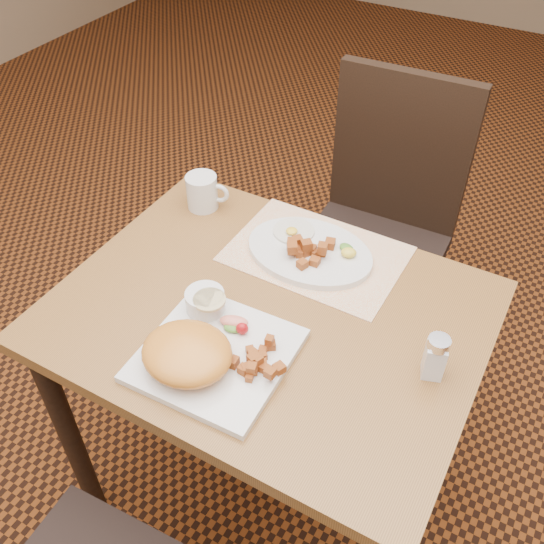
% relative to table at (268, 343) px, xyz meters
% --- Properties ---
extents(ground, '(8.00, 8.00, 0.00)m').
position_rel_table_xyz_m(ground, '(0.00, 0.00, -0.64)').
color(ground, black).
rests_on(ground, ground).
extents(table, '(0.90, 0.70, 0.75)m').
position_rel_table_xyz_m(table, '(0.00, 0.00, 0.00)').
color(table, brown).
rests_on(table, ground).
extents(chair_far, '(0.43, 0.44, 0.97)m').
position_rel_table_xyz_m(chair_far, '(0.01, 0.69, -0.10)').
color(chair_far, black).
rests_on(chair_far, ground).
extents(placemat, '(0.40, 0.28, 0.00)m').
position_rel_table_xyz_m(placemat, '(0.01, 0.21, 0.11)').
color(placemat, white).
rests_on(placemat, table).
extents(plate_square, '(0.29, 0.29, 0.02)m').
position_rel_table_xyz_m(plate_square, '(-0.02, -0.17, 0.12)').
color(plate_square, silver).
rests_on(plate_square, table).
extents(plate_oval, '(0.31, 0.23, 0.02)m').
position_rel_table_xyz_m(plate_oval, '(-0.00, 0.20, 0.12)').
color(plate_oval, silver).
rests_on(plate_oval, placemat).
extents(hollandaise_mound, '(0.19, 0.16, 0.07)m').
position_rel_table_xyz_m(hollandaise_mound, '(-0.06, -0.22, 0.16)').
color(hollandaise_mound, orange).
rests_on(hollandaise_mound, plate_square).
extents(ramekin, '(0.09, 0.08, 0.05)m').
position_rel_table_xyz_m(ramekin, '(-0.11, -0.08, 0.15)').
color(ramekin, silver).
rests_on(ramekin, plate_square).
extents(garnish_sq, '(0.08, 0.06, 0.03)m').
position_rel_table_xyz_m(garnish_sq, '(-0.02, -0.09, 0.14)').
color(garnish_sq, '#387223').
rests_on(garnish_sq, plate_square).
extents(fried_egg, '(0.10, 0.10, 0.02)m').
position_rel_table_xyz_m(fried_egg, '(-0.06, 0.24, 0.13)').
color(fried_egg, white).
rests_on(fried_egg, plate_oval).
extents(garnish_ov, '(0.06, 0.06, 0.02)m').
position_rel_table_xyz_m(garnish_ov, '(0.08, 0.23, 0.14)').
color(garnish_ov, '#387223').
rests_on(garnish_ov, plate_oval).
extents(salt_shaker, '(0.05, 0.05, 0.10)m').
position_rel_table_xyz_m(salt_shaker, '(0.36, 0.00, 0.16)').
color(salt_shaker, white).
rests_on(salt_shaker, table).
extents(coffee_mug, '(0.11, 0.08, 0.09)m').
position_rel_table_xyz_m(coffee_mug, '(-0.33, 0.24, 0.15)').
color(coffee_mug, silver).
rests_on(coffee_mug, table).
extents(home_fries_sq, '(0.11, 0.11, 0.03)m').
position_rel_table_xyz_m(home_fries_sq, '(0.06, -0.16, 0.14)').
color(home_fries_sq, '#A8521B').
rests_on(home_fries_sq, plate_square).
extents(home_fries_ov, '(0.10, 0.12, 0.04)m').
position_rel_table_xyz_m(home_fries_ov, '(0.00, 0.18, 0.15)').
color(home_fries_ov, '#A8521B').
rests_on(home_fries_ov, plate_oval).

